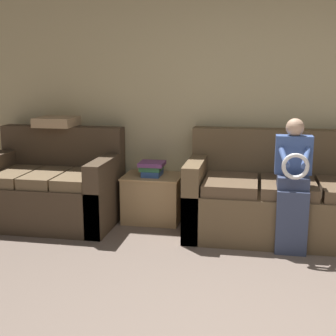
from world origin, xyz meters
TOP-DOWN VIEW (x-y plane):
  - wall_back at (0.00, 2.76)m, footprint 7.73×0.06m
  - couch_main at (0.22, 2.28)m, footprint 1.92×0.92m
  - couch_side at (-2.18, 2.23)m, footprint 1.36×0.90m
  - child_left_seated at (0.24, 1.88)m, footprint 0.32×0.37m
  - side_shelf at (-1.15, 2.46)m, footprint 0.61×0.49m
  - book_stack at (-1.16, 2.46)m, footprint 0.26×0.27m
  - throw_pillow at (-2.24, 2.53)m, footprint 0.41×0.41m

SIDE VIEW (x-z plane):
  - side_shelf at x=-1.15m, z-range 0.01..0.50m
  - couch_side at x=-2.18m, z-range -0.14..0.84m
  - couch_main at x=0.22m, z-range -0.15..0.85m
  - book_stack at x=-1.16m, z-range 0.50..0.65m
  - child_left_seated at x=0.24m, z-range 0.06..1.23m
  - throw_pillow at x=-2.24m, z-range 0.98..1.08m
  - wall_back at x=0.00m, z-range 0.00..2.55m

